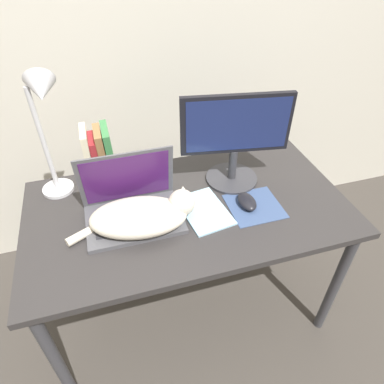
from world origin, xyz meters
TOP-DOWN VIEW (x-y plane):
  - ground_plane at (0.00, 0.00)m, footprint 12.00×12.00m
  - wall_back at (0.00, 1.04)m, footprint 8.00×0.05m
  - desk at (0.00, 0.35)m, footprint 1.30×0.70m
  - laptop at (-0.22, 0.36)m, footprint 0.36×0.25m
  - cat at (-0.19, 0.29)m, footprint 0.49×0.25m
  - external_monitor at (0.23, 0.47)m, footprint 0.45×0.23m
  - mousepad at (0.26, 0.27)m, footprint 0.21×0.20m
  - computer_mouse at (0.23, 0.29)m, footprint 0.07×0.11m
  - book_row at (-0.31, 0.62)m, footprint 0.12×0.15m
  - desk_lamp at (-0.47, 0.58)m, footprint 0.17×0.17m
  - notepad at (0.05, 0.30)m, footprint 0.20×0.26m
  - webcam at (-0.11, 0.65)m, footprint 0.05×0.05m

SIDE VIEW (x-z plane):
  - ground_plane at x=0.00m, z-range 0.00..0.00m
  - desk at x=0.00m, z-range 0.28..0.98m
  - mousepad at x=0.26m, z-range 0.70..0.71m
  - notepad at x=0.05m, z-range 0.70..0.71m
  - computer_mouse at x=0.23m, z-range 0.71..0.74m
  - webcam at x=-0.11m, z-range 0.71..0.79m
  - laptop at x=-0.22m, z-range 0.62..0.88m
  - cat at x=-0.19m, z-range 0.69..0.83m
  - book_row at x=-0.31m, z-range 0.70..0.96m
  - external_monitor at x=0.23m, z-range 0.72..1.12m
  - desk_lamp at x=-0.47m, z-range 0.80..1.33m
  - wall_back at x=0.00m, z-range 0.00..2.60m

